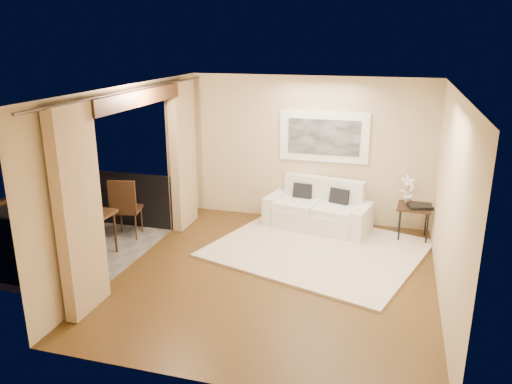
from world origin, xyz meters
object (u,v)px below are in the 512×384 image
(balcony_chair_far, at_px, (125,204))
(balcony_chair_near, at_px, (33,227))
(bistro_table, at_px, (90,218))
(orchid, at_px, (408,189))
(sofa, at_px, (319,211))
(side_table, at_px, (414,209))
(ice_bucket, at_px, (86,204))

(balcony_chair_far, bearing_deg, balcony_chair_near, 48.94)
(balcony_chair_far, bearing_deg, bistro_table, 69.56)
(orchid, relative_size, balcony_chair_near, 0.47)
(sofa, xyz_separation_m, bistro_table, (-3.23, -2.24, 0.34))
(side_table, height_order, bistro_table, bistro_table)
(bistro_table, bearing_deg, balcony_chair_far, 82.45)
(sofa, relative_size, balcony_chair_far, 1.86)
(orchid, xyz_separation_m, bistro_table, (-4.75, -2.26, -0.21))
(orchid, bearing_deg, balcony_chair_near, -152.56)
(bistro_table, bearing_deg, sofa, 34.70)
(orchid, bearing_deg, balcony_chair_far, -162.99)
(sofa, bearing_deg, balcony_chair_far, -143.81)
(side_table, bearing_deg, balcony_chair_far, -164.57)
(balcony_chair_far, bearing_deg, orchid, -175.88)
(sofa, distance_m, side_table, 1.67)
(orchid, bearing_deg, ice_bucket, -156.40)
(bistro_table, xyz_separation_m, balcony_chair_near, (-0.62, -0.54, -0.02))
(side_table, relative_size, orchid, 1.19)
(orchid, height_order, ice_bucket, orchid)
(sofa, bearing_deg, ice_bucket, -135.82)
(side_table, xyz_separation_m, bistro_table, (-4.88, -2.15, 0.11))
(side_table, xyz_separation_m, ice_bucket, (-5.01, -2.03, 0.29))
(orchid, bearing_deg, side_table, -38.40)
(side_table, distance_m, balcony_chair_near, 6.13)
(bistro_table, distance_m, balcony_chair_near, 0.82)
(side_table, relative_size, balcony_chair_far, 0.57)
(sofa, distance_m, balcony_chair_near, 4.76)
(orchid, distance_m, balcony_chair_near, 6.06)
(sofa, height_order, ice_bucket, ice_bucket)
(ice_bucket, bearing_deg, sofa, 32.18)
(orchid, bearing_deg, bistro_table, -154.61)
(ice_bucket, bearing_deg, bistro_table, -42.80)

